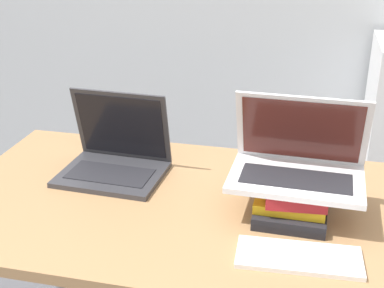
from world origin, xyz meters
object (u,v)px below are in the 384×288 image
laptop_on_books (298,162)px  wireless_keyboard (299,257)px  book_stack (293,197)px  laptop_left (115,158)px

laptop_on_books → wireless_keyboard: 0.28m
book_stack → laptop_on_books: size_ratio=0.70×
book_stack → laptop_on_books: 0.10m
laptop_left → wireless_keyboard: bearing=-29.8°
laptop_left → wireless_keyboard: size_ratio=1.07×
laptop_left → book_stack: 0.57m
book_stack → laptop_on_books: (0.00, 0.02, 0.10)m
laptop_left → wireless_keyboard: 0.68m
laptop_left → laptop_on_books: (0.56, -0.10, 0.09)m
laptop_on_books → wireless_keyboard: bearing=-84.0°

